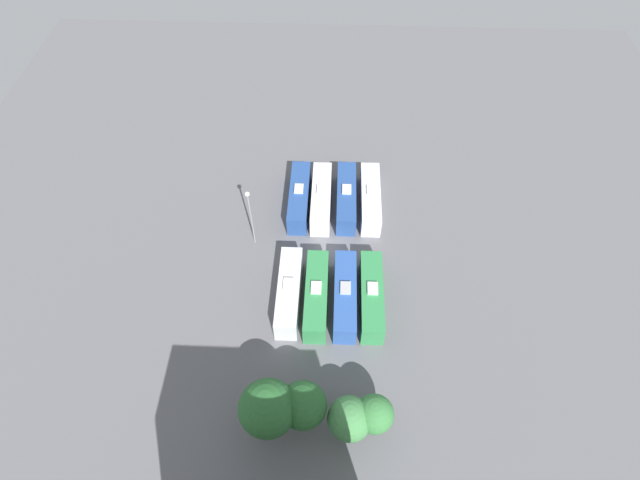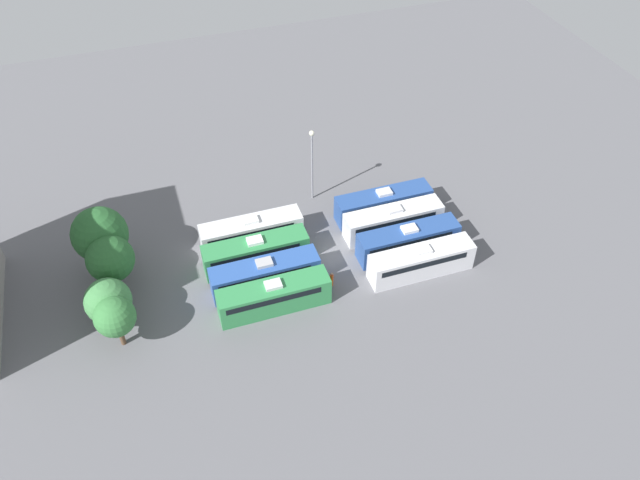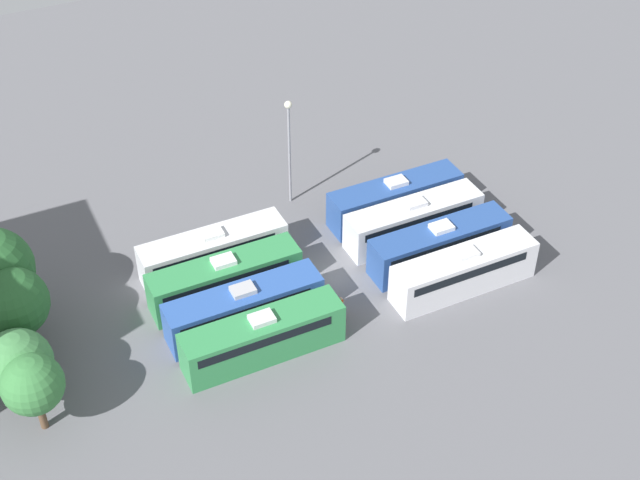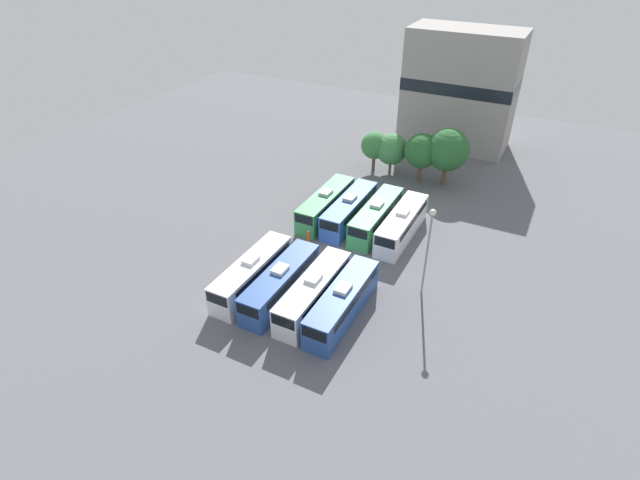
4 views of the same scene
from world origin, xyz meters
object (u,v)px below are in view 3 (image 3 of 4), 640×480
Objects in this scene: bus_0 at (463,270)px; worker_person at (341,307)px; bus_3 at (395,198)px; tree_2 at (13,303)px; bus_1 at (439,244)px; bus_2 at (413,219)px; tree_1 at (18,364)px; bus_6 at (225,278)px; bus_7 at (213,251)px; bus_4 at (262,336)px; light_pole at (289,137)px; tree_0 at (33,385)px; bus_5 at (244,307)px.

worker_person is at bearing 82.49° from bus_0.
tree_2 reaches higher than bus_3.
bus_1 reaches higher than worker_person.
bus_2 is 30.54m from tree_1.
bus_6 is at bearing 49.83° from worker_person.
bus_7 is 10.63m from worker_person.
bus_6 is (6.66, 15.67, 0.00)m from bus_0.
tree_2 is at bearing 100.19° from bus_7.
bus_1 is 1.00× the size of bus_4.
bus_3 is at bearing -129.27° from light_pole.
tree_0 is (-6.20, 14.33, 2.12)m from bus_6.
tree_0 reaches higher than worker_person.
light_pole is at bearing 50.73° from bus_3.
bus_2 is 10.57m from worker_person.
bus_2 is at bearing -82.71° from tree_1.
worker_person is at bearing -87.93° from tree_0.
tree_0 is at bearing 107.12° from bus_3.
bus_2 is 15.73m from bus_5.
worker_person is 0.31× the size of tree_0.
bus_6 is at bearing 1.40° from bus_4.
bus_6 is (3.36, 0.09, 0.00)m from bus_5.
light_pole is (15.08, 6.74, 4.47)m from bus_0.
bus_0 and bus_5 have the same top height.
bus_7 is at bearing 57.20° from bus_0.
light_pole is at bearing -62.63° from tree_1.
bus_3 is at bearing -72.88° from tree_0.
worker_person is at bearing -108.18° from bus_5.
bus_4 is (-6.46, 15.30, 0.00)m from bus_2.
tree_0 is at bearing 177.19° from tree_2.
tree_1 is at bearing 10.89° from tree_0.
bus_1 is 1.00× the size of bus_3.
light_pole is (8.41, -8.93, 4.47)m from bus_6.
light_pole is (14.87, -8.77, 4.47)m from bus_4.
bus_4 is at bearing -116.62° from tree_2.
bus_6 is (-0.01, 15.46, 0.00)m from bus_2.
bus_2 is 29.59m from tree_2.
light_pole reaches higher than bus_4.
light_pole is (13.86, -2.48, 5.35)m from worker_person.
tree_2 is at bearing 88.78° from bus_2.
tree_0 is at bearing 92.07° from worker_person.
bus_0 is at bearing -179.27° from bus_3.
bus_1 is 3.41m from bus_2.
worker_person is at bearing 102.54° from bus_1.
bus_5 reaches higher than worker_person.
bus_4 is 1.18× the size of light_pole.
bus_4 is (0.21, 15.51, 0.00)m from bus_0.
tree_2 reaches higher than worker_person.
light_pole is at bearing -71.26° from tree_2.
bus_2 is 1.18× the size of light_pole.
bus_6 is at bearing -92.61° from tree_2.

